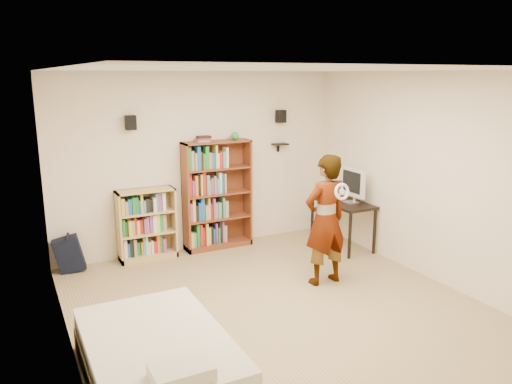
% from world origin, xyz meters
% --- Properties ---
extents(ground, '(4.50, 5.00, 0.01)m').
position_xyz_m(ground, '(0.00, 0.00, 0.00)').
color(ground, tan).
rests_on(ground, ground).
extents(room_shell, '(4.52, 5.02, 2.71)m').
position_xyz_m(room_shell, '(0.00, 0.00, 1.76)').
color(room_shell, '#F0E4CD').
rests_on(room_shell, ground).
extents(crown_molding, '(4.50, 5.00, 0.06)m').
position_xyz_m(crown_molding, '(0.00, 0.00, 2.67)').
color(crown_molding, silver).
rests_on(crown_molding, room_shell).
extents(speaker_left, '(0.14, 0.12, 0.20)m').
position_xyz_m(speaker_left, '(-1.05, 2.40, 2.00)').
color(speaker_left, black).
rests_on(speaker_left, room_shell).
extents(speaker_right, '(0.14, 0.12, 0.20)m').
position_xyz_m(speaker_right, '(1.35, 2.40, 2.00)').
color(speaker_right, black).
rests_on(speaker_right, room_shell).
extents(wall_shelf, '(0.25, 0.16, 0.02)m').
position_xyz_m(wall_shelf, '(1.35, 2.41, 1.55)').
color(wall_shelf, black).
rests_on(wall_shelf, room_shell).
extents(tall_bookshelf, '(1.06, 0.31, 1.68)m').
position_xyz_m(tall_bookshelf, '(0.21, 2.35, 0.84)').
color(tall_bookshelf, brown).
rests_on(tall_bookshelf, ground).
extents(low_bookshelf, '(0.83, 0.31, 1.04)m').
position_xyz_m(low_bookshelf, '(-0.91, 2.34, 0.52)').
color(low_bookshelf, tan).
rests_on(low_bookshelf, ground).
extents(computer_desk, '(0.54, 1.08, 0.73)m').
position_xyz_m(computer_desk, '(1.96, 1.49, 0.37)').
color(computer_desk, black).
rests_on(computer_desk, ground).
extents(imac, '(0.12, 0.53, 0.53)m').
position_xyz_m(imac, '(2.01, 1.36, 1.00)').
color(imac, silver).
rests_on(imac, computer_desk).
extents(daybed, '(1.18, 1.81, 0.53)m').
position_xyz_m(daybed, '(-1.64, -0.69, 0.27)').
color(daybed, beige).
rests_on(daybed, ground).
extents(person, '(0.64, 0.44, 1.69)m').
position_xyz_m(person, '(0.90, 0.44, 0.85)').
color(person, black).
rests_on(person, ground).
extents(wii_wheel, '(0.21, 0.08, 0.21)m').
position_xyz_m(wii_wheel, '(0.90, 0.13, 1.28)').
color(wii_wheel, silver).
rests_on(wii_wheel, person).
extents(navy_bag, '(0.41, 0.30, 0.51)m').
position_xyz_m(navy_bag, '(-2.01, 2.33, 0.26)').
color(navy_bag, black).
rests_on(navy_bag, ground).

